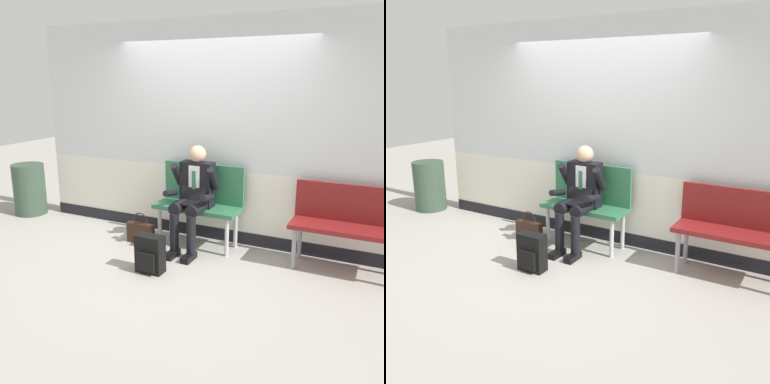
{
  "view_description": "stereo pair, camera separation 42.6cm",
  "coord_description": "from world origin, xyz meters",
  "views": [
    {
      "loc": [
        2.06,
        -4.22,
        2.05
      ],
      "look_at": [
        -0.02,
        0.08,
        0.75
      ],
      "focal_mm": 39.31,
      "sensor_mm": 36.0,
      "label": 1
    },
    {
      "loc": [
        2.44,
        -4.01,
        2.05
      ],
      "look_at": [
        -0.02,
        0.08,
        0.75
      ],
      "focal_mm": 39.31,
      "sensor_mm": 36.0,
      "label": 2
    }
  ],
  "objects": [
    {
      "name": "bench_empty",
      "position": [
        1.72,
        0.35,
        0.57
      ],
      "size": [
        1.22,
        0.42,
        0.94
      ],
      "color": "maroon",
      "rests_on": "ground"
    },
    {
      "name": "handbag",
      "position": [
        -0.73,
        0.02,
        0.15
      ],
      "size": [
        0.37,
        0.08,
        0.41
      ],
      "color": "#331E14",
      "rests_on": "ground"
    },
    {
      "name": "backpack",
      "position": [
        -0.19,
        -0.63,
        0.2
      ],
      "size": [
        0.3,
        0.2,
        0.42
      ],
      "color": "black",
      "rests_on": "ground"
    },
    {
      "name": "trash_bin",
      "position": [
        -2.94,
        0.33,
        0.39
      ],
      "size": [
        0.48,
        0.48,
        0.78
      ],
      "primitive_type": "cylinder",
      "color": "#334738",
      "rests_on": "ground"
    },
    {
      "name": "bench_with_person",
      "position": [
        -0.05,
        0.35,
        0.59
      ],
      "size": [
        1.07,
        0.42,
        1.02
      ],
      "color": "#2D6B47",
      "rests_on": "ground"
    },
    {
      "name": "station_wall",
      "position": [
        0.0,
        0.63,
        1.36
      ],
      "size": [
        5.13,
        0.14,
        2.75
      ],
      "color": "silver",
      "rests_on": "ground"
    },
    {
      "name": "ground_plane",
      "position": [
        0.0,
        0.0,
        0.0
      ],
      "size": [
        18.0,
        18.0,
        0.0
      ],
      "primitive_type": "plane",
      "color": "#9E9991"
    },
    {
      "name": "person_seated",
      "position": [
        -0.05,
        0.15,
        0.69
      ],
      "size": [
        0.57,
        0.7,
        1.27
      ],
      "color": "black",
      "rests_on": "ground"
    }
  ]
}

